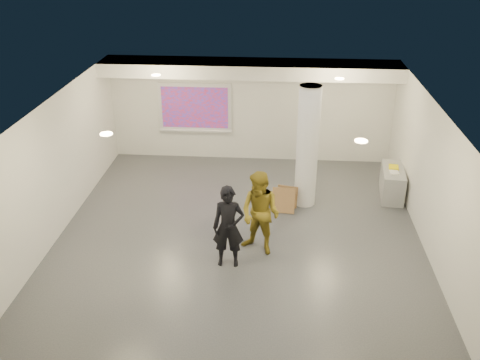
# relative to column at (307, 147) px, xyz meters

# --- Properties ---
(floor) EXTENTS (8.00, 9.00, 0.01)m
(floor) POSITION_rel_column_xyz_m (-1.50, -1.80, -1.50)
(floor) COLOR #3C3F44
(floor) RESTS_ON ground
(ceiling) EXTENTS (8.00, 9.00, 0.01)m
(ceiling) POSITION_rel_column_xyz_m (-1.50, -1.80, 1.50)
(ceiling) COLOR white
(ceiling) RESTS_ON floor
(wall_back) EXTENTS (8.00, 0.01, 3.00)m
(wall_back) POSITION_rel_column_xyz_m (-1.50, 2.70, 0.00)
(wall_back) COLOR silver
(wall_back) RESTS_ON floor
(wall_front) EXTENTS (8.00, 0.01, 3.00)m
(wall_front) POSITION_rel_column_xyz_m (-1.50, -6.30, 0.00)
(wall_front) COLOR silver
(wall_front) RESTS_ON floor
(wall_left) EXTENTS (0.01, 9.00, 3.00)m
(wall_left) POSITION_rel_column_xyz_m (-5.50, -1.80, 0.00)
(wall_left) COLOR silver
(wall_left) RESTS_ON floor
(wall_right) EXTENTS (0.01, 9.00, 3.00)m
(wall_right) POSITION_rel_column_xyz_m (2.50, -1.80, 0.00)
(wall_right) COLOR silver
(wall_right) RESTS_ON floor
(soffit_band) EXTENTS (8.00, 1.10, 0.36)m
(soffit_band) POSITION_rel_column_xyz_m (-1.50, 2.15, 1.32)
(soffit_band) COLOR silver
(soffit_band) RESTS_ON ceiling
(downlight_nw) EXTENTS (0.22, 0.22, 0.02)m
(downlight_nw) POSITION_rel_column_xyz_m (-3.70, 0.70, 1.48)
(downlight_nw) COLOR beige
(downlight_nw) RESTS_ON ceiling
(downlight_ne) EXTENTS (0.22, 0.22, 0.02)m
(downlight_ne) POSITION_rel_column_xyz_m (0.70, 0.70, 1.48)
(downlight_ne) COLOR beige
(downlight_ne) RESTS_ON ceiling
(downlight_sw) EXTENTS (0.22, 0.22, 0.02)m
(downlight_sw) POSITION_rel_column_xyz_m (-3.70, -3.30, 1.48)
(downlight_sw) COLOR beige
(downlight_sw) RESTS_ON ceiling
(downlight_se) EXTENTS (0.22, 0.22, 0.02)m
(downlight_se) POSITION_rel_column_xyz_m (0.70, -3.30, 1.48)
(downlight_se) COLOR beige
(downlight_se) RESTS_ON ceiling
(column) EXTENTS (0.52, 0.52, 3.00)m
(column) POSITION_rel_column_xyz_m (0.00, 0.00, 0.00)
(column) COLOR white
(column) RESTS_ON floor
(projection_screen) EXTENTS (2.10, 0.13, 1.42)m
(projection_screen) POSITION_rel_column_xyz_m (-3.10, 2.65, 0.03)
(projection_screen) COLOR silver
(projection_screen) RESTS_ON wall_back
(credenza) EXTENTS (0.66, 1.32, 0.74)m
(credenza) POSITION_rel_column_xyz_m (2.22, 0.55, -1.13)
(credenza) COLOR gray
(credenza) RESTS_ON floor
(papers_stack) EXTENTS (0.21, 0.27, 0.02)m
(papers_stack) POSITION_rel_column_xyz_m (2.19, 0.36, -0.75)
(papers_stack) COLOR silver
(papers_stack) RESTS_ON credenza
(postit_pad) EXTENTS (0.28, 0.35, 0.03)m
(postit_pad) POSITION_rel_column_xyz_m (2.23, 0.65, -0.74)
(postit_pad) COLOR #FFEA06
(postit_pad) RESTS_ON credenza
(cardboard_back) EXTENTS (0.51, 0.25, 0.54)m
(cardboard_back) POSITION_rel_column_xyz_m (-0.43, -0.21, -1.23)
(cardboard_back) COLOR olive
(cardboard_back) RESTS_ON floor
(cardboard_front) EXTENTS (0.58, 0.31, 0.59)m
(cardboard_front) POSITION_rel_column_xyz_m (-0.52, -0.48, -1.20)
(cardboard_front) COLOR olive
(cardboard_front) RESTS_ON floor
(woman) EXTENTS (0.64, 0.43, 1.74)m
(woman) POSITION_rel_column_xyz_m (-1.63, -2.77, -0.63)
(woman) COLOR black
(woman) RESTS_ON floor
(man) EXTENTS (1.10, 1.02, 1.82)m
(man) POSITION_rel_column_xyz_m (-1.02, -2.25, -0.59)
(man) COLOR olive
(man) RESTS_ON floor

